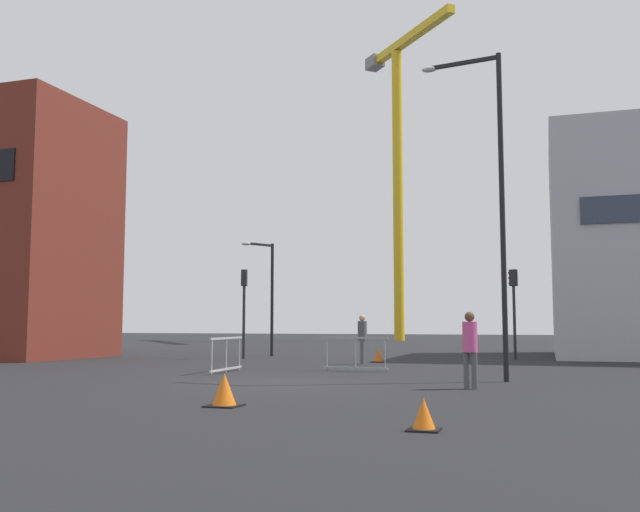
# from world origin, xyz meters

# --- Properties ---
(ground) EXTENTS (160.00, 160.00, 0.00)m
(ground) POSITION_xyz_m (0.00, 0.00, 0.00)
(ground) COLOR black
(brick_building) EXTENTS (7.27, 6.47, 11.24)m
(brick_building) POSITION_xyz_m (-16.06, 8.91, 5.62)
(brick_building) COLOR maroon
(brick_building) RESTS_ON ground
(construction_crane) EXTENTS (9.82, 10.92, 26.92)m
(construction_crane) POSITION_xyz_m (-5.57, 43.99, 16.90)
(construction_crane) COLOR gold
(construction_crane) RESTS_ON ground
(streetlamp_tall) EXTENTS (2.21, 0.50, 8.77)m
(streetlamp_tall) POSITION_xyz_m (5.38, 2.24, 5.13)
(streetlamp_tall) COLOR black
(streetlamp_tall) RESTS_ON ground
(streetlamp_short) EXTENTS (1.02, 1.55, 5.22)m
(streetlamp_short) POSITION_xyz_m (-5.62, 13.45, 3.21)
(streetlamp_short) COLOR black
(streetlamp_short) RESTS_ON ground
(traffic_light_island) EXTENTS (0.39, 0.33, 3.77)m
(traffic_light_island) POSITION_xyz_m (5.33, 14.00, 2.55)
(traffic_light_island) COLOR #232326
(traffic_light_island) RESTS_ON ground
(traffic_light_corner) EXTENTS (0.30, 0.39, 3.81)m
(traffic_light_corner) POSITION_xyz_m (-5.70, 11.00, 2.57)
(traffic_light_corner) COLOR #232326
(traffic_light_corner) RESTS_ON ground
(pedestrian_walking) EXTENTS (0.34, 0.34, 1.77)m
(pedestrian_walking) POSITION_xyz_m (4.95, -0.11, 1.04)
(pedestrian_walking) COLOR #4C4C51
(pedestrian_walking) RESTS_ON ground
(pedestrian_waiting) EXTENTS (0.34, 0.34, 1.83)m
(pedestrian_waiting) POSITION_xyz_m (0.09, 8.78, 1.07)
(pedestrian_waiting) COLOR #4C4C51
(pedestrian_waiting) RESTS_ON ground
(safety_barrier_rear) EXTENTS (2.17, 0.26, 1.08)m
(safety_barrier_rear) POSITION_xyz_m (0.87, 4.89, 0.56)
(safety_barrier_rear) COLOR gray
(safety_barrier_rear) RESTS_ON ground
(safety_barrier_right_run) EXTENTS (0.23, 2.55, 1.08)m
(safety_barrier_right_run) POSITION_xyz_m (-2.82, 3.24, 0.56)
(safety_barrier_right_run) COLOR #B2B5BA
(safety_barrier_right_run) RESTS_ON ground
(traffic_cone_striped) EXTENTS (0.60, 0.60, 0.61)m
(traffic_cone_striped) POSITION_xyz_m (1.03, -4.97, 0.28)
(traffic_cone_striped) COLOR black
(traffic_cone_striped) RESTS_ON ground
(traffic_cone_orange) EXTENTS (0.52, 0.52, 0.52)m
(traffic_cone_orange) POSITION_xyz_m (0.34, 10.30, 0.24)
(traffic_cone_orange) COLOR black
(traffic_cone_orange) RESTS_ON ground
(traffic_cone_by_barrier) EXTENTS (0.45, 0.45, 0.46)m
(traffic_cone_by_barrier) POSITION_xyz_m (4.98, -6.75, 0.21)
(traffic_cone_by_barrier) COLOR black
(traffic_cone_by_barrier) RESTS_ON ground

